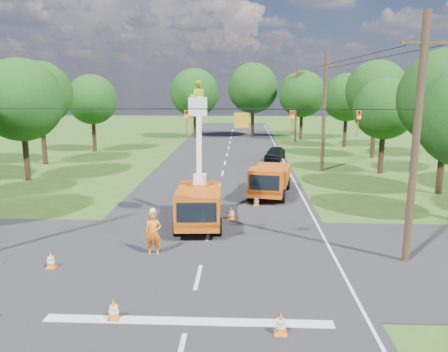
{
  "coord_description": "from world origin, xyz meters",
  "views": [
    {
      "loc": [
        1.66,
        -15.46,
        7.23
      ],
      "look_at": [
        0.7,
        6.69,
        2.6
      ],
      "focal_mm": 35.0,
      "sensor_mm": 36.0,
      "label": 1
    }
  ],
  "objects_px": {
    "ground_worker": "(153,233)",
    "traffic_cone_4": "(51,260)",
    "tree_right_b": "(448,98)",
    "tree_far_c": "(302,94)",
    "pole_right_far": "(296,102)",
    "traffic_cone_7": "(280,178)",
    "tree_far_b": "(253,88)",
    "traffic_cone_3": "(256,200)",
    "tree_right_c": "(385,109)",
    "bucket_truck": "(199,196)",
    "traffic_cone_1": "(281,323)",
    "pole_right_near": "(416,140)",
    "second_truck": "(270,179)",
    "tree_right_e": "(347,97)",
    "tree_far_a": "(195,93)",
    "pole_right_mid": "(324,111)",
    "tree_right_d": "(376,91)",
    "traffic_cone_0": "(114,310)",
    "tree_left_e": "(40,93)",
    "tree_left_f": "(92,100)",
    "tree_left_d": "(21,100)",
    "distant_car": "(275,153)",
    "traffic_cone_2": "(231,213)"
  },
  "relations": [
    {
      "from": "traffic_cone_0",
      "to": "tree_right_b",
      "type": "distance_m",
      "value": 25.12
    },
    {
      "from": "tree_left_d",
      "to": "tree_far_a",
      "type": "height_order",
      "value": "tree_far_a"
    },
    {
      "from": "tree_right_c",
      "to": "tree_far_b",
      "type": "height_order",
      "value": "tree_far_b"
    },
    {
      "from": "tree_far_b",
      "to": "tree_right_e",
      "type": "bearing_deg",
      "value": -42.8
    },
    {
      "from": "tree_far_c",
      "to": "tree_right_b",
      "type": "bearing_deg",
      "value": -79.61
    },
    {
      "from": "pole_right_far",
      "to": "pole_right_mid",
      "type": "bearing_deg",
      "value": -90.0
    },
    {
      "from": "tree_right_c",
      "to": "tree_right_e",
      "type": "distance_m",
      "value": 16.02
    },
    {
      "from": "second_truck",
      "to": "tree_right_c",
      "type": "height_order",
      "value": "tree_right_c"
    },
    {
      "from": "tree_right_b",
      "to": "tree_far_c",
      "type": "relative_size",
      "value": 1.05
    },
    {
      "from": "traffic_cone_7",
      "to": "tree_right_b",
      "type": "height_order",
      "value": "tree_right_b"
    },
    {
      "from": "second_truck",
      "to": "distant_car",
      "type": "relative_size",
      "value": 1.56
    },
    {
      "from": "second_truck",
      "to": "tree_far_c",
      "type": "xyz_separation_m",
      "value": [
        6.05,
        31.23,
        4.94
      ]
    },
    {
      "from": "tree_right_b",
      "to": "tree_far_a",
      "type": "distance_m",
      "value": 36.89
    },
    {
      "from": "tree_left_d",
      "to": "tree_far_b",
      "type": "distance_m",
      "value": 34.99
    },
    {
      "from": "traffic_cone_0",
      "to": "tree_left_d",
      "type": "relative_size",
      "value": 0.08
    },
    {
      "from": "tree_left_f",
      "to": "tree_far_c",
      "type": "distance_m",
      "value": 27.1
    },
    {
      "from": "tree_left_d",
      "to": "tree_right_c",
      "type": "relative_size",
      "value": 1.18
    },
    {
      "from": "tree_right_c",
      "to": "tree_right_d",
      "type": "xyz_separation_m",
      "value": [
        1.6,
        8.0,
        1.37
      ]
    },
    {
      "from": "traffic_cone_0",
      "to": "tree_far_a",
      "type": "bearing_deg",
      "value": 93.18
    },
    {
      "from": "ground_worker",
      "to": "tree_far_c",
      "type": "bearing_deg",
      "value": 67.77
    },
    {
      "from": "second_truck",
      "to": "tree_left_f",
      "type": "bearing_deg",
      "value": 144.13
    },
    {
      "from": "tree_far_a",
      "to": "ground_worker",
      "type": "bearing_deg",
      "value": -86.2
    },
    {
      "from": "ground_worker",
      "to": "tree_right_d",
      "type": "height_order",
      "value": "tree_right_d"
    },
    {
      "from": "traffic_cone_4",
      "to": "tree_left_e",
      "type": "height_order",
      "value": "tree_left_e"
    },
    {
      "from": "traffic_cone_1",
      "to": "tree_far_b",
      "type": "bearing_deg",
      "value": 89.8
    },
    {
      "from": "pole_right_mid",
      "to": "tree_right_c",
      "type": "height_order",
      "value": "pole_right_mid"
    },
    {
      "from": "traffic_cone_1",
      "to": "tree_far_c",
      "type": "bearing_deg",
      "value": 82.04
    },
    {
      "from": "bucket_truck",
      "to": "traffic_cone_1",
      "type": "height_order",
      "value": "bucket_truck"
    },
    {
      "from": "ground_worker",
      "to": "tree_far_b",
      "type": "xyz_separation_m",
      "value": [
        5.16,
        44.72,
        5.83
      ]
    },
    {
      "from": "pole_right_far",
      "to": "tree_far_b",
      "type": "xyz_separation_m",
      "value": [
        -5.5,
        5.0,
        1.7
      ]
    },
    {
      "from": "traffic_cone_4",
      "to": "pole_right_mid",
      "type": "bearing_deg",
      "value": 55.82
    },
    {
      "from": "traffic_cone_3",
      "to": "tree_right_c",
      "type": "relative_size",
      "value": 0.09
    },
    {
      "from": "distant_car",
      "to": "tree_far_c",
      "type": "xyz_separation_m",
      "value": [
        4.67,
        16.82,
        5.4
      ]
    },
    {
      "from": "pole_right_near",
      "to": "tree_right_b",
      "type": "xyz_separation_m",
      "value": [
        6.5,
        12.0,
        1.33
      ]
    },
    {
      "from": "traffic_cone_3",
      "to": "tree_far_c",
      "type": "relative_size",
      "value": 0.08
    },
    {
      "from": "traffic_cone_2",
      "to": "tree_right_d",
      "type": "bearing_deg",
      "value": 57.45
    },
    {
      "from": "tree_far_b",
      "to": "tree_far_c",
      "type": "distance_m",
      "value": 7.2
    },
    {
      "from": "second_truck",
      "to": "tree_right_e",
      "type": "bearing_deg",
      "value": 77.49
    },
    {
      "from": "traffic_cone_0",
      "to": "tree_left_e",
      "type": "distance_m",
      "value": 31.37
    },
    {
      "from": "traffic_cone_4",
      "to": "tree_left_d",
      "type": "height_order",
      "value": "tree_left_d"
    },
    {
      "from": "ground_worker",
      "to": "traffic_cone_4",
      "type": "relative_size",
      "value": 2.75
    },
    {
      "from": "traffic_cone_1",
      "to": "tree_right_e",
      "type": "relative_size",
      "value": 0.08
    },
    {
      "from": "tree_far_a",
      "to": "tree_far_c",
      "type": "xyz_separation_m",
      "value": [
        14.5,
        -1.0,
        -0.13
      ]
    },
    {
      "from": "traffic_cone_1",
      "to": "pole_right_near",
      "type": "bearing_deg",
      "value": 45.3
    },
    {
      "from": "tree_left_f",
      "to": "traffic_cone_1",
      "type": "bearing_deg",
      "value": -63.75
    },
    {
      "from": "pole_right_near",
      "to": "tree_far_b",
      "type": "height_order",
      "value": "tree_far_b"
    },
    {
      "from": "tree_left_e",
      "to": "tree_right_c",
      "type": "relative_size",
      "value": 1.2
    },
    {
      "from": "tree_right_c",
      "to": "tree_far_a",
      "type": "xyz_separation_m",
      "value": [
        -18.2,
        24.0,
        0.88
      ]
    },
    {
      "from": "tree_right_d",
      "to": "bucket_truck",
      "type": "bearing_deg",
      "value": -124.37
    },
    {
      "from": "pole_right_far",
      "to": "traffic_cone_7",
      "type": "bearing_deg",
      "value": -99.16
    }
  ]
}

